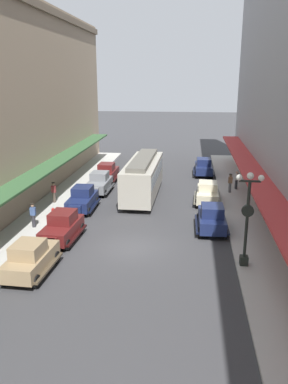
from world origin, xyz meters
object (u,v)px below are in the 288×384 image
parked_car_7 (212,217)px  pedestrian_3 (33,215)px  parked_car_3 (62,226)px  pedestrian_0 (236,180)px  fire_hydrant (53,213)px  parked_car_2 (82,198)px  pedestrian_2 (230,183)px  streetcar (143,175)px  lamp_post_with_clock (247,215)px  parked_car_0 (99,182)px  parked_car_5 (107,172)px  pedestrian_1 (54,192)px  parked_car_6 (208,192)px  parked_car_1 (31,257)px  parked_car_4 (204,166)px

parked_car_7 → pedestrian_3: size_ratio=2.56×
parked_car_3 → pedestrian_0: bearing=47.0°
fire_hydrant → pedestrian_0: bearing=34.7°
parked_car_3 → pedestrian_0: size_ratio=2.63×
parked_car_2 → pedestrian_2: 13.17m
streetcar → lamp_post_with_clock: (7.04, -12.44, 1.08)m
parked_car_0 → parked_car_5: (-0.16, 4.11, 0.00)m
parked_car_3 → pedestrian_1: parked_car_3 is taller
parked_car_6 → pedestrian_2: parked_car_6 is taller
parked_car_6 → parked_car_1: bearing=-125.6°
parked_car_4 → pedestrian_3: bearing=-124.9°
parked_car_2 → lamp_post_with_clock: size_ratio=0.83×
parked_car_5 → parked_car_6: size_ratio=0.99×
parked_car_3 → pedestrian_2: size_ratio=2.58×
parked_car_2 → parked_car_7: size_ratio=1.00×
parked_car_1 → pedestrian_1: bearing=103.6°
parked_car_1 → lamp_post_with_clock: bearing=10.7°
parked_car_3 → parked_car_7: size_ratio=1.01×
parked_car_4 → pedestrian_2: (2.15, -6.81, 0.07)m
pedestrian_2 → pedestrian_3: size_ratio=1.00×
parked_car_5 → pedestrian_1: (-2.74, -7.83, 0.07)m
pedestrian_0 → pedestrian_1: (-15.16, -5.88, 0.02)m
parked_car_7 → pedestrian_2: size_ratio=2.56×
parked_car_5 → pedestrian_2: (11.75, -3.16, 0.07)m
parked_car_4 → parked_car_5: (-9.61, -3.65, 0.00)m
parked_car_0 → lamp_post_with_clock: (11.09, -13.26, 2.04)m
parked_car_0 → pedestrian_1: bearing=-127.9°
fire_hydrant → parked_car_0: bearing=77.5°
lamp_post_with_clock → pedestrian_3: lamp_post_with_clock is taller
lamp_post_with_clock → fire_hydrant: bearing=155.6°
pedestrian_2 → parked_car_2: bearing=-153.6°
parked_car_7 → parked_car_5: bearing=128.7°
parked_car_4 → parked_car_5: 10.28m
pedestrian_2 → pedestrian_3: (-14.01, -10.17, 0.00)m
parked_car_5 → parked_car_7: size_ratio=1.00×
parked_car_1 → pedestrian_0: parked_car_1 is taller
parked_car_5 → pedestrian_0: size_ratio=2.61×
streetcar → pedestrian_2: size_ratio=5.77×
parked_car_5 → pedestrian_0: bearing=-8.9°
pedestrian_2 → parked_car_0: bearing=-175.3°
lamp_post_with_clock → fire_hydrant: (-12.75, 5.77, -2.42)m
pedestrian_0 → pedestrian_1: size_ratio=0.98×
parked_car_6 → fire_hydrant: 12.47m
parked_car_5 → fire_hydrant: size_ratio=5.22×
parked_car_1 → pedestrian_0: (12.34, 17.52, 0.05)m
streetcar → pedestrian_2: bearing=13.2°
parked_car_1 → pedestrian_0: bearing=54.8°
parked_car_4 → fire_hydrant: size_ratio=5.21×
parked_car_7 → pedestrian_0: 10.54m
parked_car_0 → pedestrian_3: 9.53m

